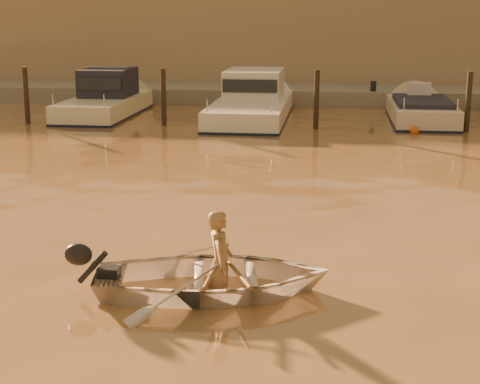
# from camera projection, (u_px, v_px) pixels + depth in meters

# --- Properties ---
(ground_plane) EXTENTS (160.00, 160.00, 0.00)m
(ground_plane) POSITION_uv_depth(u_px,v_px,m) (304.00, 263.00, 11.81)
(ground_plane) COLOR olive
(ground_plane) RESTS_ON ground
(dinghy) EXTENTS (3.74, 2.96, 0.70)m
(dinghy) POSITION_uv_depth(u_px,v_px,m) (213.00, 277.00, 10.52)
(dinghy) COLOR silver
(dinghy) RESTS_ON ground_plane
(person) EXTENTS (0.45, 0.61, 1.51)m
(person) POSITION_uv_depth(u_px,v_px,m) (220.00, 262.00, 10.47)
(person) COLOR #99774C
(person) RESTS_ON dinghy
(outboard_motor) EXTENTS (0.96, 0.55, 0.70)m
(outboard_motor) POSITION_uv_depth(u_px,v_px,m) (108.00, 276.00, 10.44)
(outboard_motor) COLOR black
(outboard_motor) RESTS_ON dinghy
(oar_port) EXTENTS (0.85, 1.97, 0.13)m
(oar_port) POSITION_uv_depth(u_px,v_px,m) (231.00, 264.00, 10.49)
(oar_port) COLOR brown
(oar_port) RESTS_ON dinghy
(oar_starboard) EXTENTS (0.07, 2.10, 0.13)m
(oar_starboard) POSITION_uv_depth(u_px,v_px,m) (217.00, 265.00, 10.48)
(oar_starboard) COLOR olive
(oar_starboard) RESTS_ON dinghy
(moored_boat_1) EXTENTS (2.28, 6.78, 1.75)m
(moored_boat_1) POSITION_uv_depth(u_px,v_px,m) (104.00, 99.00, 28.09)
(moored_boat_1) COLOR #EDE8C6
(moored_boat_1) RESTS_ON ground_plane
(moored_boat_2) EXTENTS (2.62, 8.66, 1.75)m
(moored_boat_2) POSITION_uv_depth(u_px,v_px,m) (252.00, 102.00, 27.39)
(moored_boat_2) COLOR white
(moored_boat_2) RESTS_ON ground_plane
(moored_boat_3) EXTENTS (2.15, 6.17, 0.95)m
(moored_boat_3) POSITION_uv_depth(u_px,v_px,m) (421.00, 115.00, 26.72)
(moored_boat_3) COLOR beige
(moored_boat_3) RESTS_ON ground_plane
(piling_0) EXTENTS (0.18, 0.18, 2.20)m
(piling_0) POSITION_uv_depth(u_px,v_px,m) (26.00, 98.00, 26.17)
(piling_0) COLOR #2D2319
(piling_0) RESTS_ON ground_plane
(piling_1) EXTENTS (0.18, 0.18, 2.20)m
(piling_1) POSITION_uv_depth(u_px,v_px,m) (164.00, 100.00, 25.55)
(piling_1) COLOR #2D2319
(piling_1) RESTS_ON ground_plane
(piling_2) EXTENTS (0.18, 0.18, 2.20)m
(piling_2) POSITION_uv_depth(u_px,v_px,m) (316.00, 103.00, 24.90)
(piling_2) COLOR #2D2319
(piling_2) RESTS_ON ground_plane
(piling_3) EXTENTS (0.18, 0.18, 2.20)m
(piling_3) POSITION_uv_depth(u_px,v_px,m) (468.00, 105.00, 24.28)
(piling_3) COLOR #2D2319
(piling_3) RESTS_ON ground_plane
(fender_b) EXTENTS (0.30, 0.30, 0.30)m
(fender_b) POSITION_uv_depth(u_px,v_px,m) (102.00, 121.00, 26.21)
(fender_b) COLOR #ED421B
(fender_b) RESTS_ON ground_plane
(fender_c) EXTENTS (0.30, 0.30, 0.30)m
(fender_c) POSITION_uv_depth(u_px,v_px,m) (238.00, 129.00, 24.43)
(fender_c) COLOR silver
(fender_c) RESTS_ON ground_plane
(fender_d) EXTENTS (0.30, 0.30, 0.30)m
(fender_d) POSITION_uv_depth(u_px,v_px,m) (415.00, 131.00, 24.09)
(fender_d) COLOR #C75817
(fender_d) RESTS_ON ground_plane
(quay) EXTENTS (52.00, 4.00, 1.00)m
(quay) POSITION_uv_depth(u_px,v_px,m) (325.00, 98.00, 32.47)
(quay) COLOR gray
(quay) RESTS_ON ground_plane
(waterfront_building) EXTENTS (46.00, 7.00, 4.80)m
(waterfront_building) POSITION_uv_depth(u_px,v_px,m) (328.00, 41.00, 37.22)
(waterfront_building) COLOR #9E8466
(waterfront_building) RESTS_ON quay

